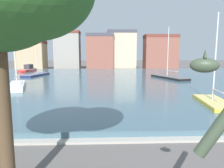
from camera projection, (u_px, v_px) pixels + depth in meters
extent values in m
cube|color=#476675|center=(92.00, 80.00, 32.90)|extent=(85.94, 46.14, 0.42)
cube|color=#ADA89E|center=(65.00, 141.00, 9.85)|extent=(85.94, 0.50, 0.12)
ellipsoid|color=#3D4C38|center=(204.00, 65.00, 3.47)|extent=(0.52, 0.40, 0.25)
cone|color=#3D4C38|center=(205.00, 53.00, 3.39)|extent=(0.05, 0.05, 0.14)
cone|color=#3D4C38|center=(205.00, 54.00, 3.50)|extent=(0.05, 0.05, 0.14)
cube|color=black|center=(169.00, 79.00, 32.76)|extent=(4.31, 7.74, 0.73)
ellipsoid|color=black|center=(157.00, 77.00, 36.05)|extent=(2.55, 3.06, 0.69)
cube|color=slate|center=(169.00, 76.00, 32.71)|extent=(4.22, 7.59, 0.06)
cylinder|color=silver|center=(168.00, 52.00, 32.69)|extent=(0.12, 0.12, 7.72)
cylinder|color=silver|center=(172.00, 71.00, 31.89)|extent=(0.92, 2.51, 0.08)
cube|color=navy|center=(36.00, 76.00, 36.74)|extent=(3.38, 6.55, 0.72)
ellipsoid|color=navy|center=(44.00, 75.00, 39.63)|extent=(2.26, 2.54, 0.69)
cube|color=slate|center=(36.00, 74.00, 36.68)|extent=(3.31, 6.42, 0.06)
cylinder|color=silver|center=(36.00, 55.00, 36.67)|extent=(0.12, 0.12, 6.75)
cylinder|color=silver|center=(34.00, 69.00, 35.95)|extent=(0.57, 2.15, 0.08)
cube|color=gold|center=(214.00, 105.00, 15.83)|extent=(2.53, 5.27, 0.63)
ellipsoid|color=gold|center=(203.00, 99.00, 18.20)|extent=(1.89, 1.99, 0.59)
cube|color=#DFCD77|center=(214.00, 101.00, 15.78)|extent=(2.47, 5.17, 0.06)
cylinder|color=silver|center=(215.00, 57.00, 15.70)|extent=(0.12, 0.12, 6.61)
cylinder|color=silver|center=(218.00, 91.00, 15.16)|extent=(0.33, 1.77, 0.08)
cube|color=red|center=(28.00, 71.00, 47.18)|extent=(1.98, 7.18, 0.84)
ellipsoid|color=red|center=(22.00, 72.00, 43.83)|extent=(1.66, 2.54, 0.80)
cube|color=#C7716E|center=(28.00, 69.00, 47.12)|extent=(1.94, 7.04, 0.06)
cube|color=#333338|center=(29.00, 67.00, 47.57)|extent=(1.31, 2.53, 1.03)
cylinder|color=silver|center=(26.00, 51.00, 46.02)|extent=(0.12, 0.12, 8.13)
cylinder|color=silver|center=(29.00, 65.00, 47.70)|extent=(0.16, 2.50, 0.08)
cube|color=white|center=(17.00, 88.00, 23.75)|extent=(3.83, 7.49, 0.76)
ellipsoid|color=white|center=(19.00, 84.00, 26.99)|extent=(2.18, 2.90, 0.73)
cube|color=silver|center=(17.00, 84.00, 23.69)|extent=(3.76, 7.34, 0.06)
cylinder|color=silver|center=(15.00, 57.00, 23.77)|extent=(0.12, 0.12, 6.15)
cylinder|color=silver|center=(16.00, 77.00, 22.89)|extent=(0.88, 2.47, 0.08)
cylinder|color=brown|center=(5.00, 129.00, 5.67)|extent=(0.40, 0.40, 4.24)
cube|color=tan|center=(32.00, 57.00, 56.94)|extent=(7.29, 5.54, 7.09)
cube|color=brown|center=(31.00, 42.00, 56.39)|extent=(7.43, 5.66, 0.80)
cube|color=gray|center=(68.00, 52.00, 58.84)|extent=(6.93, 5.13, 9.87)
cube|color=brown|center=(67.00, 33.00, 58.09)|extent=(7.07, 5.24, 0.80)
cube|color=#8E5142|center=(100.00, 53.00, 57.88)|extent=(7.17, 7.19, 8.95)
cube|color=#42424C|center=(100.00, 36.00, 57.19)|extent=(7.32, 7.33, 0.80)
cube|color=#C6B293|center=(121.00, 52.00, 59.57)|extent=(7.74, 7.90, 9.97)
cube|color=#42424C|center=(121.00, 32.00, 58.81)|extent=(7.90, 8.06, 0.80)
cube|color=#8E5142|center=(160.00, 54.00, 58.19)|extent=(8.96, 5.06, 8.77)
cube|color=brown|center=(161.00, 36.00, 57.51)|extent=(9.14, 5.16, 0.80)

